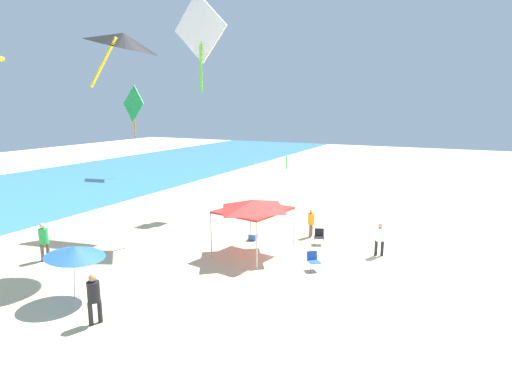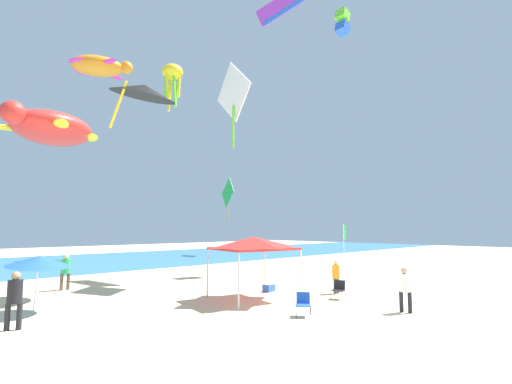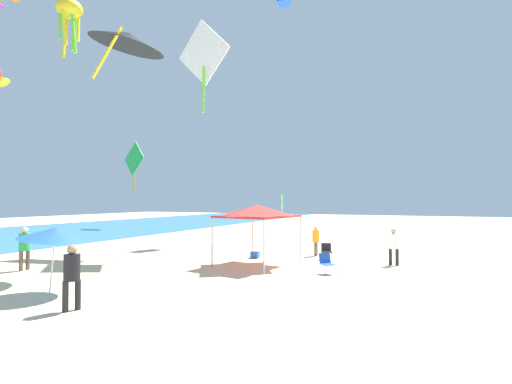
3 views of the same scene
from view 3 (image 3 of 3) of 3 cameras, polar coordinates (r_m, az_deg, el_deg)
The scene contains 15 objects.
ground at distance 18.34m, azimuth 11.91°, elevation -10.78°, with size 120.00×120.00×0.10m, color beige.
canopy_tent at distance 17.83m, azimuth 0.25°, elevation -2.87°, with size 3.73×3.40×2.80m.
beach_umbrella at distance 13.96m, azimuth -27.53°, elevation -5.47°, with size 2.21×2.22×2.27m.
folding_chair_facing_ocean at distance 16.25m, azimuth 10.41°, elevation -10.17°, with size 0.81×0.80×0.82m.
folding_chair_right_of_tent at distance 19.96m, azimuth 10.39°, elevation -8.48°, with size 0.76×0.69×0.82m.
cooler_box at distance 20.30m, azimuth -0.08°, elevation -9.15°, with size 0.67×0.50×0.40m.
banner_flag at distance 31.06m, azimuth 3.87°, elevation -2.82°, with size 0.36×0.06×3.52m.
person_kite_handler at distance 21.12m, azimuth 8.86°, elevation -6.78°, with size 0.43×0.38×1.62m.
person_near_umbrella at distance 19.35m, azimuth -31.07°, elevation -6.72°, with size 0.50×0.44×1.86m.
person_by_tent at distance 11.83m, azimuth -25.60°, elevation -10.61°, with size 0.46×0.43×1.80m.
person_beachcomber at distance 18.95m, azimuth 19.71°, elevation -7.23°, with size 0.40×0.44×1.70m.
kite_diamond_green at distance 43.93m, azimuth -17.60°, elevation 4.48°, with size 1.13×3.61×5.35m.
kite_octopus_yellow at distance 44.16m, azimuth -25.89°, elevation 22.85°, with size 2.39×2.39×5.30m.
kite_delta_black at distance 19.40m, azimuth -18.42°, elevation 20.64°, with size 3.56×3.61×2.81m.
kite_diamond_white at distance 23.73m, azimuth -7.78°, elevation 19.30°, with size 0.54×3.71×5.31m.
Camera 3 is at (-17.68, -3.75, 3.02)m, focal length 27.01 mm.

